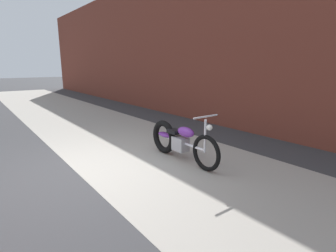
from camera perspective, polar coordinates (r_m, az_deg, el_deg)
ground_plane at (r=5.19m, az=-18.76°, el=-9.43°), size 80.00×80.00×0.00m
sidewalk_slab at (r=5.91m, az=-2.42°, el=-5.94°), size 36.00×3.50×0.01m
brick_building_wall at (r=8.10m, az=18.99°, el=17.69°), size 36.00×0.50×5.35m
motorcycle_purple at (r=5.51m, az=2.15°, el=-3.04°), size 2.01×0.58×1.03m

